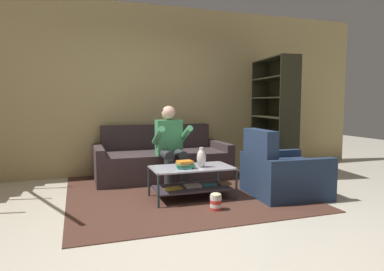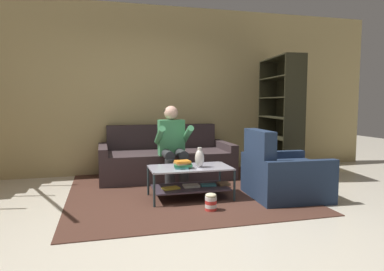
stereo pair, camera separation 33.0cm
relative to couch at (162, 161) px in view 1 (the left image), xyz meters
The scene contains 11 objects.
ground 1.95m from the couch, 92.01° to the right, with size 16.80×16.80×0.00m, color beige.
back_partition 1.28m from the couch, 97.29° to the left, with size 8.40×0.12×2.90m, color tan.
couch is the anchor object (origin of this frame).
person_seated_center 0.69m from the couch, 90.00° to the right, with size 0.50×0.58×1.19m.
coffee_table 1.34m from the couch, 86.51° to the right, with size 1.05×0.57×0.42m.
area_rug 0.84m from the couch, 87.48° to the right, with size 3.00×3.28×0.01m.
vase 1.42m from the couch, 82.45° to the right, with size 0.12×0.12×0.25m.
book_stack 1.42m from the couch, 91.93° to the right, with size 0.25×0.20×0.10m.
bookshelf 2.05m from the couch, ahead, with size 0.48×1.18×1.98m.
armchair 2.03m from the couch, 51.76° to the right, with size 0.96×0.94×0.89m.
popcorn_tub 1.90m from the couch, 84.76° to the right, with size 0.13×0.13×0.21m.
Camera 1 is at (-1.25, -3.49, 1.24)m, focal length 32.00 mm.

